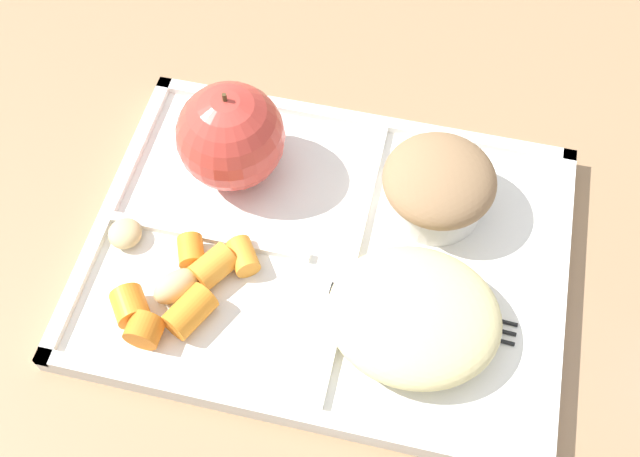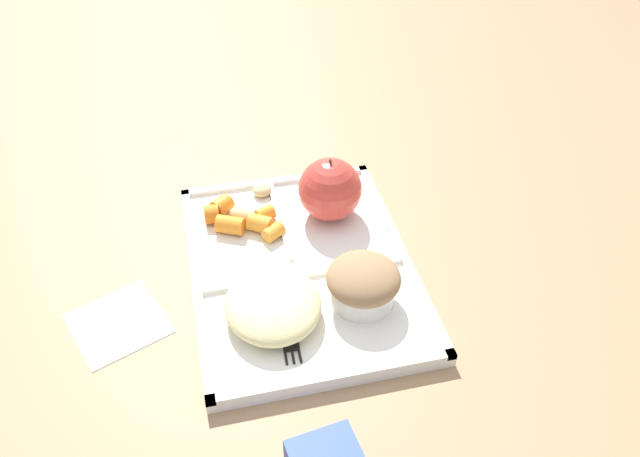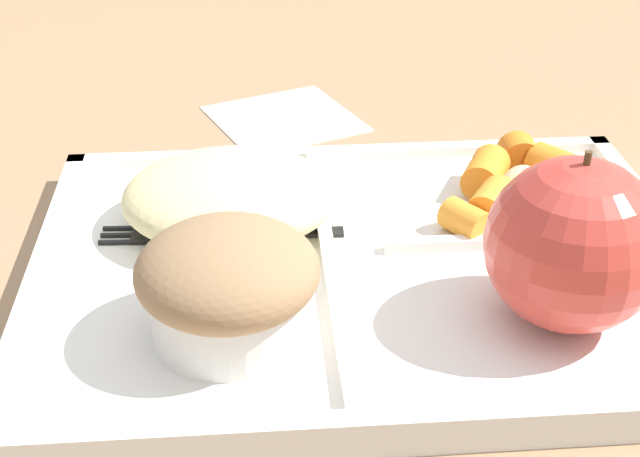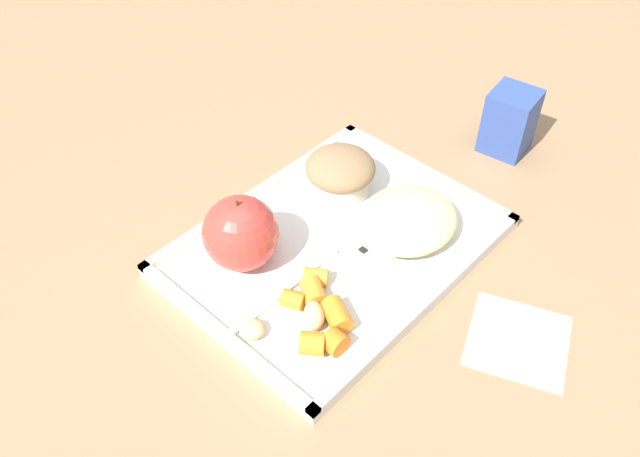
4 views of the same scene
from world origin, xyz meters
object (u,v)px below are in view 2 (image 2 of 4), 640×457
green_apple (330,189)px  plastic_fork (286,321)px  bran_muffin (363,283)px  lunch_tray (301,268)px

green_apple → plastic_fork: 0.21m
green_apple → bran_muffin: 0.17m
bran_muffin → plastic_fork: bran_muffin is taller
lunch_tray → green_apple: 0.12m
lunch_tray → bran_muffin: bearing=38.7°
green_apple → bran_muffin: size_ratio=1.05×
lunch_tray → green_apple: green_apple is taller
lunch_tray → plastic_fork: (0.09, -0.04, 0.01)m
lunch_tray → plastic_fork: lunch_tray is taller
green_apple → plastic_fork: bearing=-28.0°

